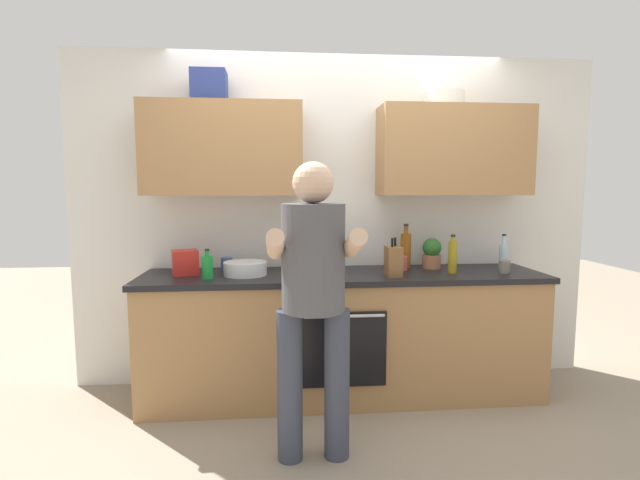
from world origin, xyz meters
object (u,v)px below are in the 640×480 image
(bottle_syrup, at_px, (406,250))
(grocery_bag_produce, at_px, (318,264))
(bottle_wine, at_px, (322,255))
(potted_herb, at_px, (432,253))
(bottle_water, at_px, (503,255))
(cup_tea, at_px, (227,264))
(person_standing, at_px, (313,288))
(grocery_bag_crisps, at_px, (185,262))
(cup_stoneware, at_px, (504,267))
(knife_block, at_px, (393,261))
(cup_ceramic, at_px, (402,263))
(bottle_oil, at_px, (453,256))
(bottle_soda, at_px, (208,266))
(bottle_juice, at_px, (291,251))
(mixing_bowl, at_px, (245,268))

(bottle_syrup, height_order, grocery_bag_produce, bottle_syrup)
(bottle_wine, height_order, potted_herb, bottle_wine)
(bottle_syrup, xyz_separation_m, bottle_water, (0.73, -0.09, -0.04))
(bottle_water, distance_m, cup_tea, 2.07)
(person_standing, relative_size, grocery_bag_crisps, 9.56)
(person_standing, bearing_deg, cup_stoneware, 25.95)
(bottle_wine, relative_size, knife_block, 1.00)
(cup_ceramic, bearing_deg, person_standing, -129.79)
(bottle_wine, relative_size, cup_ceramic, 2.52)
(bottle_syrup, bearing_deg, knife_block, -117.98)
(bottle_oil, height_order, cup_stoneware, bottle_oil)
(cup_stoneware, height_order, knife_block, knife_block)
(cup_ceramic, relative_size, cup_tea, 1.11)
(bottle_soda, relative_size, grocery_bag_produce, 0.86)
(bottle_soda, xyz_separation_m, grocery_bag_crisps, (-0.18, 0.17, 0.00))
(bottle_soda, xyz_separation_m, cup_ceramic, (1.38, 0.20, -0.03))
(bottle_wine, xyz_separation_m, bottle_juice, (-0.23, -0.02, 0.04))
(bottle_syrup, height_order, knife_block, bottle_syrup)
(mixing_bowl, relative_size, grocery_bag_crisps, 1.74)
(bottle_oil, xyz_separation_m, bottle_water, (0.46, 0.16, -0.02))
(bottle_wine, height_order, mixing_bowl, bottle_wine)
(potted_herb, relative_size, grocery_bag_produce, 0.98)
(cup_stoneware, distance_m, grocery_bag_crisps, 2.26)
(mixing_bowl, relative_size, potted_herb, 1.32)
(bottle_oil, height_order, potted_herb, bottle_oil)
(cup_stoneware, distance_m, grocery_bag_produce, 1.33)
(mixing_bowl, bearing_deg, potted_herb, 6.66)
(bottle_water, height_order, potted_herb, bottle_water)
(bottle_syrup, xyz_separation_m, cup_tea, (-1.34, 0.00, -0.09))
(bottle_wine, relative_size, cup_stoneware, 2.94)
(person_standing, height_order, bottle_oil, person_standing)
(cup_tea, xyz_separation_m, grocery_bag_crisps, (-0.27, -0.14, 0.04))
(bottle_water, bearing_deg, grocery_bag_crisps, -178.83)
(bottle_soda, distance_m, grocery_bag_crisps, 0.24)
(person_standing, xyz_separation_m, cup_ceramic, (0.72, 0.86, -0.01))
(bottle_oil, height_order, bottle_water, bottle_oil)
(grocery_bag_crisps, xyz_separation_m, grocery_bag_produce, (0.92, -0.09, -0.01))
(bottle_soda, bearing_deg, person_standing, -45.45)
(person_standing, height_order, bottle_soda, person_standing)
(cup_stoneware, bearing_deg, cup_tea, 171.79)
(bottle_soda, xyz_separation_m, grocery_bag_produce, (0.74, 0.08, -0.01))
(bottle_juice, relative_size, mixing_bowl, 1.07)
(bottle_juice, distance_m, cup_ceramic, 0.82)
(bottle_oil, relative_size, grocery_bag_produce, 1.18)
(mixing_bowl, height_order, potted_herb, potted_herb)
(bottle_oil, relative_size, bottle_juice, 0.86)
(bottle_oil, bearing_deg, bottle_wine, 166.32)
(person_standing, xyz_separation_m, bottle_water, (1.50, 0.88, 0.03))
(bottle_wine, bearing_deg, knife_block, -33.84)
(person_standing, bearing_deg, bottle_syrup, 51.43)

